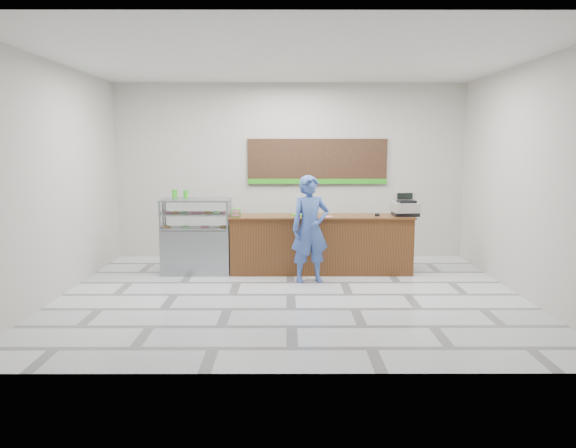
{
  "coord_description": "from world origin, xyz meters",
  "views": [
    {
      "loc": [
        -0.06,
        -8.36,
        2.27
      ],
      "look_at": [
        -0.04,
        0.9,
        0.97
      ],
      "focal_mm": 35.0,
      "sensor_mm": 36.0,
      "label": 1
    }
  ],
  "objects_px": {
    "serving_tray": "(303,215)",
    "cash_register": "(405,207)",
    "customer": "(310,229)",
    "display_case": "(197,235)",
    "sales_counter": "(321,244)"
  },
  "relations": [
    {
      "from": "customer",
      "to": "serving_tray",
      "type": "bearing_deg",
      "value": 83.14
    },
    {
      "from": "sales_counter",
      "to": "cash_register",
      "type": "bearing_deg",
      "value": 0.18
    },
    {
      "from": "cash_register",
      "to": "customer",
      "type": "height_order",
      "value": "customer"
    },
    {
      "from": "display_case",
      "to": "cash_register",
      "type": "bearing_deg",
      "value": 0.07
    },
    {
      "from": "serving_tray",
      "to": "display_case",
      "type": "bearing_deg",
      "value": -161.74
    },
    {
      "from": "sales_counter",
      "to": "customer",
      "type": "xyz_separation_m",
      "value": [
        -0.22,
        -0.69,
        0.37
      ]
    },
    {
      "from": "cash_register",
      "to": "display_case",
      "type": "bearing_deg",
      "value": 172.67
    },
    {
      "from": "display_case",
      "to": "customer",
      "type": "xyz_separation_m",
      "value": [
        2.0,
        -0.69,
        0.21
      ]
    },
    {
      "from": "sales_counter",
      "to": "serving_tray",
      "type": "xyz_separation_m",
      "value": [
        -0.32,
        0.06,
        0.52
      ]
    },
    {
      "from": "sales_counter",
      "to": "display_case",
      "type": "bearing_deg",
      "value": 180.0
    },
    {
      "from": "serving_tray",
      "to": "cash_register",
      "type": "bearing_deg",
      "value": 14.94
    },
    {
      "from": "display_case",
      "to": "serving_tray",
      "type": "xyz_separation_m",
      "value": [
        1.9,
        0.06,
        0.36
      ]
    },
    {
      "from": "cash_register",
      "to": "serving_tray",
      "type": "bearing_deg",
      "value": 170.97
    },
    {
      "from": "display_case",
      "to": "cash_register",
      "type": "distance_m",
      "value": 3.75
    },
    {
      "from": "display_case",
      "to": "customer",
      "type": "height_order",
      "value": "customer"
    }
  ]
}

